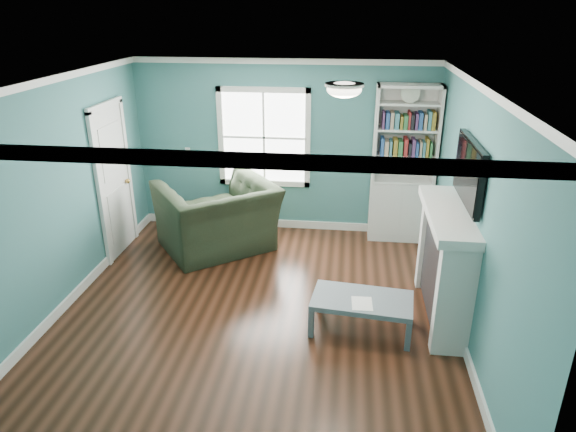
# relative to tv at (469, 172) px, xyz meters

# --- Properties ---
(floor) EXTENTS (5.00, 5.00, 0.00)m
(floor) POSITION_rel_tv_xyz_m (-2.20, -0.20, -1.72)
(floor) COLOR black
(floor) RESTS_ON ground
(room_walls) EXTENTS (5.00, 5.00, 5.00)m
(room_walls) POSITION_rel_tv_xyz_m (-2.20, -0.20, -0.14)
(room_walls) COLOR #40787A
(room_walls) RESTS_ON ground
(trim) EXTENTS (4.50, 5.00, 2.60)m
(trim) POSITION_rel_tv_xyz_m (-2.20, -0.20, -0.49)
(trim) COLOR white
(trim) RESTS_ON ground
(window) EXTENTS (1.40, 0.06, 1.50)m
(window) POSITION_rel_tv_xyz_m (-2.50, 2.29, -0.27)
(window) COLOR white
(window) RESTS_ON room_walls
(bookshelf) EXTENTS (0.90, 0.35, 2.31)m
(bookshelf) POSITION_rel_tv_xyz_m (-0.43, 2.10, -0.80)
(bookshelf) COLOR silver
(bookshelf) RESTS_ON ground
(fireplace) EXTENTS (0.44, 1.58, 1.30)m
(fireplace) POSITION_rel_tv_xyz_m (-0.12, 0.00, -1.09)
(fireplace) COLOR black
(fireplace) RESTS_ON ground
(tv) EXTENTS (0.06, 1.10, 0.65)m
(tv) POSITION_rel_tv_xyz_m (0.00, 0.00, 0.00)
(tv) COLOR black
(tv) RESTS_ON fireplace
(door) EXTENTS (0.12, 0.98, 2.17)m
(door) POSITION_rel_tv_xyz_m (-4.42, 1.20, -0.65)
(door) COLOR silver
(door) RESTS_ON ground
(ceiling_fixture) EXTENTS (0.38, 0.38, 0.15)m
(ceiling_fixture) POSITION_rel_tv_xyz_m (-1.30, -0.10, 0.82)
(ceiling_fixture) COLOR white
(ceiling_fixture) RESTS_ON room_walls
(light_switch) EXTENTS (0.08, 0.01, 0.12)m
(light_switch) POSITION_rel_tv_xyz_m (-3.70, 2.28, -0.52)
(light_switch) COLOR white
(light_switch) RESTS_ON room_walls
(recliner) EXTENTS (1.80, 1.70, 1.32)m
(recliner) POSITION_rel_tv_xyz_m (-3.04, 1.40, -1.06)
(recliner) COLOR black
(recliner) RESTS_ON ground
(coffee_table) EXTENTS (1.13, 0.70, 0.39)m
(coffee_table) POSITION_rel_tv_xyz_m (-1.01, -0.38, -1.39)
(coffee_table) COLOR #555D66
(coffee_table) RESTS_ON ground
(paper_sheet) EXTENTS (0.23, 0.28, 0.00)m
(paper_sheet) POSITION_rel_tv_xyz_m (-1.02, -0.49, -1.33)
(paper_sheet) COLOR white
(paper_sheet) RESTS_ON coffee_table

